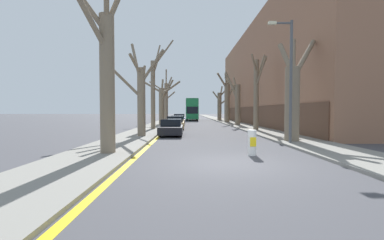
% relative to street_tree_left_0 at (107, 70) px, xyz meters
% --- Properties ---
extents(ground_plane, '(300.00, 300.00, 0.00)m').
position_rel_street_tree_left_0_xyz_m(ground_plane, '(4.99, -1.84, -3.69)').
color(ground_plane, '#424247').
extents(sidewalk_left, '(3.17, 120.00, 0.12)m').
position_rel_street_tree_left_0_xyz_m(sidewalk_left, '(-0.46, 48.16, -3.63)').
color(sidewalk_left, gray).
rests_on(sidewalk_left, ground).
extents(sidewalk_right, '(3.17, 120.00, 0.12)m').
position_rel_street_tree_left_0_xyz_m(sidewalk_right, '(10.43, 48.16, -3.63)').
color(sidewalk_right, gray).
rests_on(sidewalk_right, ground).
extents(building_facade_right, '(10.08, 43.24, 13.69)m').
position_rel_street_tree_left_0_xyz_m(building_facade_right, '(17.00, 25.30, 3.14)').
color(building_facade_right, '#93664C').
rests_on(building_facade_right, ground).
extents(kerb_line_stripe, '(0.24, 120.00, 0.01)m').
position_rel_street_tree_left_0_xyz_m(kerb_line_stripe, '(1.30, 48.16, -3.69)').
color(kerb_line_stripe, yellow).
rests_on(kerb_line_stripe, ground).
extents(street_tree_left_0, '(2.64, 2.36, 8.68)m').
position_rel_street_tree_left_0_xyz_m(street_tree_left_0, '(0.00, 0.00, 0.00)').
color(street_tree_left_0, '#7A6B56').
rests_on(street_tree_left_0, ground).
extents(street_tree_left_1, '(4.23, 3.74, 7.08)m').
position_rel_street_tree_left_0_xyz_m(street_tree_left_1, '(0.04, 7.58, -0.55)').
color(street_tree_left_1, '#7A6B56').
rests_on(street_tree_left_1, ground).
extents(street_tree_left_2, '(2.39, 3.09, 9.00)m').
position_rel_street_tree_left_0_xyz_m(street_tree_left_2, '(0.03, 15.13, 0.48)').
color(street_tree_left_2, '#7A6B56').
rests_on(street_tree_left_2, ground).
extents(street_tree_left_3, '(5.44, 2.66, 6.26)m').
position_rel_street_tree_left_0_xyz_m(street_tree_left_3, '(0.08, 22.96, -0.59)').
color(street_tree_left_3, '#7A6B56').
rests_on(street_tree_left_3, ground).
extents(street_tree_left_4, '(4.06, 2.17, 8.26)m').
position_rel_street_tree_left_0_xyz_m(street_tree_left_4, '(0.11, 29.04, -0.11)').
color(street_tree_left_4, '#7A6B56').
rests_on(street_tree_left_4, ground).
extents(street_tree_right_0, '(2.88, 2.28, 6.72)m').
position_rel_street_tree_left_0_xyz_m(street_tree_right_0, '(9.90, 4.47, -0.82)').
color(street_tree_right_0, '#7A6B56').
rests_on(street_tree_right_0, ground).
extents(street_tree_right_1, '(2.20, 3.54, 7.49)m').
position_rel_street_tree_left_0_xyz_m(street_tree_right_1, '(10.02, 13.13, 0.12)').
color(street_tree_right_1, '#7A6B56').
rests_on(street_tree_right_1, ground).
extents(street_tree_right_2, '(2.02, 2.31, 7.13)m').
position_rel_street_tree_left_0_xyz_m(street_tree_right_2, '(9.91, 22.43, -0.42)').
color(street_tree_right_2, '#7A6B56').
rests_on(street_tree_right_2, ground).
extents(street_tree_right_3, '(2.78, 1.63, 8.00)m').
position_rel_street_tree_left_0_xyz_m(street_tree_right_3, '(9.84, 30.41, -0.11)').
color(street_tree_right_3, '#7A6B56').
rests_on(street_tree_right_3, ground).
extents(street_tree_right_4, '(3.74, 2.66, 7.06)m').
position_rel_street_tree_left_0_xyz_m(street_tree_right_4, '(9.91, 39.82, -0.41)').
color(street_tree_right_4, '#7A6B56').
rests_on(street_tree_right_4, ground).
extents(double_decker_bus, '(2.46, 10.09, 4.37)m').
position_rel_street_tree_left_0_xyz_m(double_decker_bus, '(4.38, 42.54, -1.22)').
color(double_decker_bus, '#1E7F47').
rests_on(double_decker_bus, ground).
extents(parked_car_0, '(1.76, 4.17, 1.29)m').
position_rel_street_tree_left_0_xyz_m(parked_car_0, '(2.18, 9.14, -3.07)').
color(parked_car_0, black).
rests_on(parked_car_0, ground).
extents(parked_car_1, '(1.82, 4.16, 1.37)m').
position_rel_street_tree_left_0_xyz_m(parked_car_1, '(2.18, 15.70, -3.04)').
color(parked_car_1, olive).
rests_on(parked_car_1, ground).
extents(parked_car_2, '(1.81, 4.41, 1.33)m').
position_rel_street_tree_left_0_xyz_m(parked_car_2, '(2.18, 22.04, -3.05)').
color(parked_car_2, olive).
rests_on(parked_car_2, ground).
extents(parked_car_3, '(1.78, 4.40, 1.46)m').
position_rel_street_tree_left_0_xyz_m(parked_car_3, '(2.18, 28.83, -3.00)').
color(parked_car_3, navy).
rests_on(parked_car_3, ground).
extents(lamp_post, '(1.40, 0.20, 7.02)m').
position_rel_street_tree_left_0_xyz_m(lamp_post, '(9.21, 3.37, 0.27)').
color(lamp_post, '#4C4F54').
rests_on(lamp_post, ground).
extents(traffic_bollard, '(0.37, 0.38, 1.11)m').
position_rel_street_tree_left_0_xyz_m(traffic_bollard, '(6.26, -0.07, -3.14)').
color(traffic_bollard, white).
rests_on(traffic_bollard, ground).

